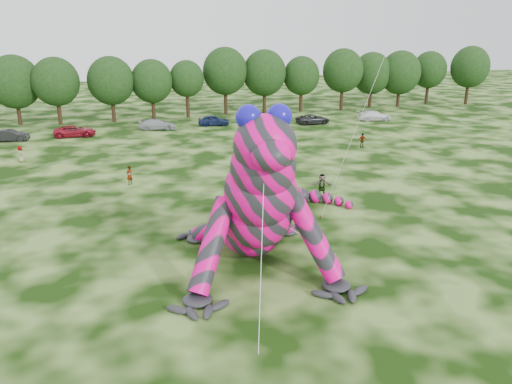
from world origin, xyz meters
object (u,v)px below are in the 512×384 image
object	(u,v)px
car_3	(157,124)
spectator_4	(21,154)
tree_6	(57,91)
car_4	(214,120)
car_6	(313,119)
tree_11	(264,82)
tree_9	(187,89)
tree_17	(469,75)
tree_8	(152,90)
tree_13	(343,80)
spectator_0	(129,175)
spectator_5	(322,185)
tree_14	(371,80)
inflatable_gecko	(247,174)
tree_7	(112,89)
tree_12	(301,84)
tree_16	(429,78)
car_5	(265,121)
car_7	(374,116)
car_1	(10,136)
tree_10	(225,81)
car_2	(75,131)
tree_5	(16,90)
spectator_3	(362,140)

from	to	relation	value
car_3	spectator_4	xyz separation A→B (m)	(-15.43, -13.54, 0.13)
tree_6	car_4	xyz separation A→B (m)	(20.95, -7.25, -4.00)
car_6	tree_11	bearing A→B (deg)	15.59
tree_9	spectator_4	bearing A→B (deg)	-133.78
tree_17	car_6	distance (m)	36.23
tree_8	tree_13	distance (m)	31.36
tree_8	spectator_0	size ratio (longest dim) A/B	5.20
tree_6	spectator_5	world-z (taller)	tree_6
tree_13	tree_14	world-z (taller)	tree_13
inflatable_gecko	car_4	distance (m)	42.21
tree_7	tree_12	bearing A→B (deg)	1.78
tree_9	tree_12	bearing A→B (deg)	1.19
car_3	tree_8	bearing A→B (deg)	6.10
tree_13	tree_16	world-z (taller)	tree_13
tree_16	tree_7	bearing A→B (deg)	-177.35
car_4	car_5	size ratio (longest dim) A/B	1.07
tree_7	car_6	size ratio (longest dim) A/B	1.91
tree_14	car_7	xyz separation A→B (m)	(-6.10, -12.32, -3.97)
tree_13	car_7	world-z (taller)	tree_13
tree_12	car_1	bearing A→B (deg)	-165.25
tree_8	car_5	world-z (taller)	tree_8
car_1	car_5	distance (m)	33.04
tree_12	tree_10	bearing A→B (deg)	176.20
tree_17	car_1	xyz separation A→B (m)	(-74.68, -10.17, -4.43)
spectator_0	tree_9	bearing A→B (deg)	-149.04
tree_8	car_4	xyz separation A→B (m)	(7.61, -7.55, -3.72)
car_2	tree_5	bearing A→B (deg)	35.85
tree_12	spectator_3	bearing A→B (deg)	-96.57
car_7	tree_5	bearing A→B (deg)	84.80
tree_6	car_7	xyz separation A→B (m)	(44.92, -10.28, -4.01)
car_5	spectator_5	size ratio (longest dim) A/B	2.17
car_1	spectator_5	xyz separation A→B (m)	(27.94, -30.44, 0.22)
inflatable_gecko	car_1	bearing A→B (deg)	121.99
car_6	spectator_3	bearing A→B (deg)	176.24
tree_5	spectator_0	distance (m)	37.27
inflatable_gecko	car_2	distance (m)	41.08
tree_7	spectator_3	distance (m)	37.62
tree_9	car_5	bearing A→B (deg)	-47.51
tree_10	spectator_5	distance (m)	42.81
tree_13	spectator_0	bearing A→B (deg)	-137.99
tree_17	car_3	distance (m)	57.30
tree_8	tree_11	size ratio (longest dim) A/B	0.89
car_4	spectator_3	size ratio (longest dim) A/B	2.63
tree_14	spectator_4	xyz separation A→B (m)	(-53.53, -23.43, -3.87)
tree_7	car_4	world-z (taller)	tree_7
tree_17	tree_14	bearing A→B (deg)	173.64
tree_12	spectator_0	world-z (taller)	tree_12
tree_5	tree_8	world-z (taller)	tree_5
car_4	tree_11	bearing A→B (deg)	-42.00
tree_12	spectator_5	xyz separation A→B (m)	(-14.81, -41.69, -3.54)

